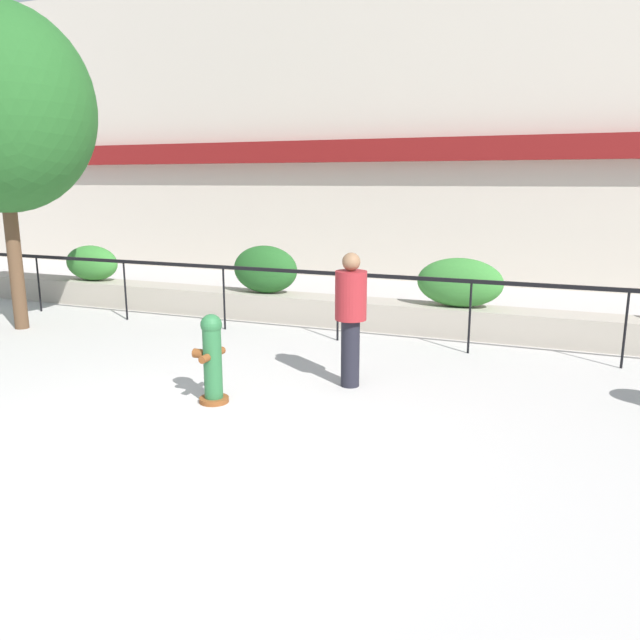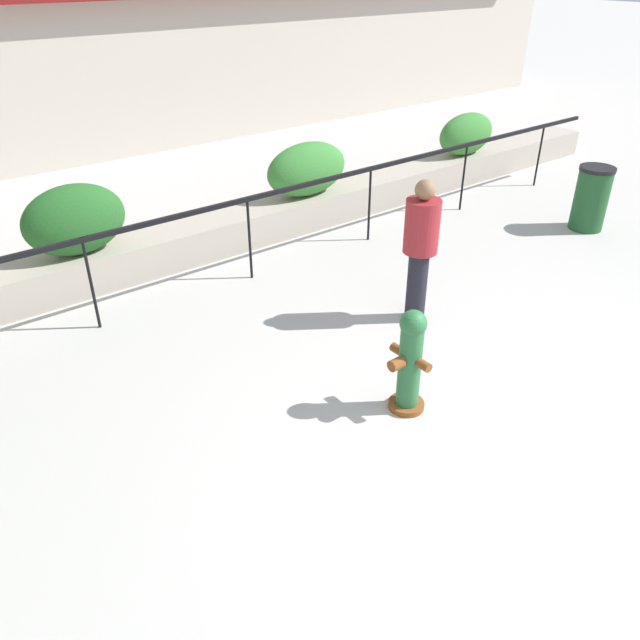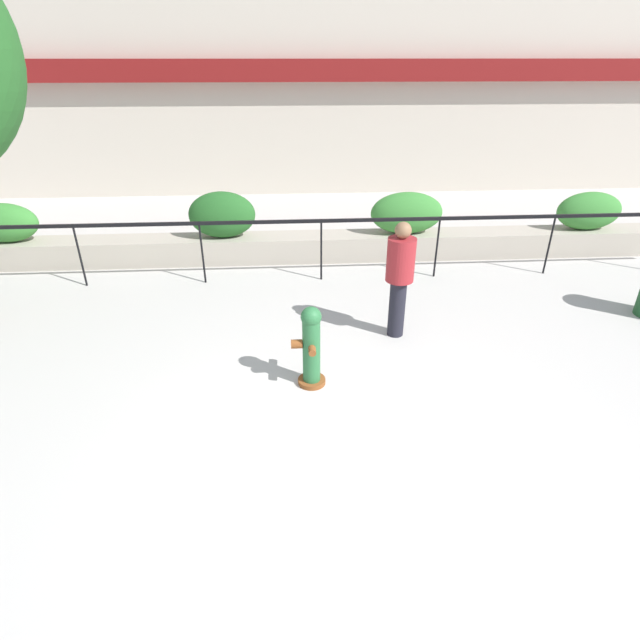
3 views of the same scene
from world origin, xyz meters
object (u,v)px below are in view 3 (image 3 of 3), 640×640
at_px(fire_hydrant, 311,346).
at_px(hedge_bush_0, 4,223).
at_px(hedge_bush_1, 222,215).
at_px(hedge_bush_3, 589,211).
at_px(pedestrian, 400,273).
at_px(hedge_bush_2, 407,213).

bearing_deg(fire_hydrant, hedge_bush_0, 141.91).
height_order(hedge_bush_1, hedge_bush_3, hedge_bush_1).
height_order(hedge_bush_0, pedestrian, pedestrian).
distance_m(hedge_bush_0, pedestrian, 7.70).
height_order(hedge_bush_3, fire_hydrant, hedge_bush_3).
bearing_deg(hedge_bush_0, pedestrian, -24.99).
xyz_separation_m(hedge_bush_2, fire_hydrant, (-2.16, -4.44, -0.36)).
bearing_deg(pedestrian, hedge_bush_0, 155.01).
bearing_deg(fire_hydrant, hedge_bush_1, 108.80).
relative_size(hedge_bush_0, hedge_bush_1, 0.98).
relative_size(hedge_bush_0, hedge_bush_2, 0.88).
distance_m(hedge_bush_0, hedge_bush_1, 4.15).
height_order(hedge_bush_2, hedge_bush_3, hedge_bush_2).
distance_m(hedge_bush_1, hedge_bush_3, 7.47).
relative_size(hedge_bush_0, fire_hydrant, 1.18).
distance_m(hedge_bush_1, pedestrian, 4.31).
xyz_separation_m(hedge_bush_0, pedestrian, (6.98, -3.25, 0.11)).
relative_size(hedge_bush_2, fire_hydrant, 1.34).
bearing_deg(hedge_bush_2, pedestrian, -104.38).
xyz_separation_m(hedge_bush_3, fire_hydrant, (-5.96, -4.44, -0.34)).
relative_size(hedge_bush_2, hedge_bush_3, 1.08).
xyz_separation_m(hedge_bush_2, pedestrian, (-0.83, -3.25, 0.07)).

